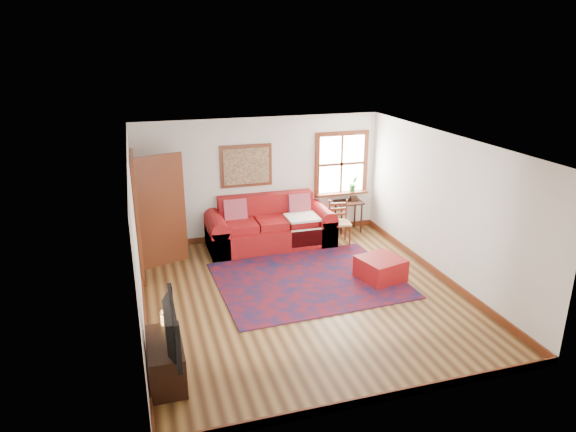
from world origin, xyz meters
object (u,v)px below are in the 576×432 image
object	(u,v)px
red_ottoman	(380,269)
side_table	(349,207)
ladder_back_chair	(339,221)
media_cabinet	(166,361)
red_leather_sofa	(270,229)

from	to	relation	value
red_ottoman	side_table	distance (m)	2.42
ladder_back_chair	media_cabinet	world-z (taller)	ladder_back_chair
red_leather_sofa	ladder_back_chair	size ratio (longest dim) A/B	2.86
red_ottoman	side_table	xyz separation A→B (m)	(0.40, 2.36, 0.35)
red_ottoman	media_cabinet	bearing A→B (deg)	-169.16
ladder_back_chair	red_ottoman	bearing A→B (deg)	-88.55
ladder_back_chair	side_table	bearing A→B (deg)	51.46
red_leather_sofa	side_table	size ratio (longest dim) A/B	3.74
side_table	media_cabinet	distance (m)	5.85
side_table	ladder_back_chair	size ratio (longest dim) A/B	0.76
ladder_back_chair	media_cabinet	xyz separation A→B (m)	(-3.70, -3.56, -0.21)
red_leather_sofa	ladder_back_chair	xyz separation A→B (m)	(1.37, -0.30, 0.15)
red_leather_sofa	red_ottoman	distance (m)	2.53
ladder_back_chair	red_leather_sofa	bearing A→B (deg)	167.64
red_ottoman	side_table	size ratio (longest dim) A/B	1.02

